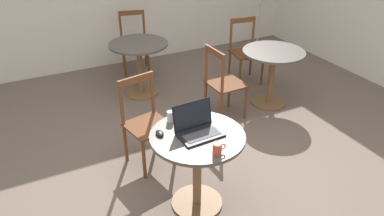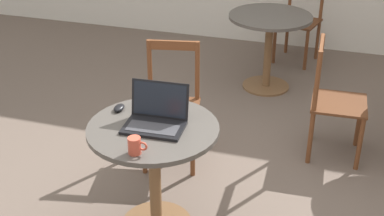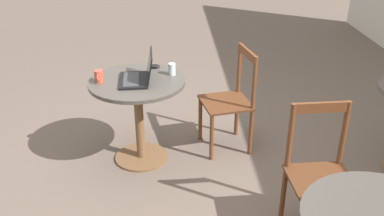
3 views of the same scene
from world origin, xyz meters
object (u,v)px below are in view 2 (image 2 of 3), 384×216
at_px(drinking_glass, 152,96).
at_px(mouse, 119,108).
at_px(cafe_table_far, 269,34).
at_px(chair_mid_left, 333,102).
at_px(chair_far_back, 300,20).
at_px(mug, 135,146).
at_px(chair_near_back, 172,106).
at_px(laptop, 156,118).
at_px(cafe_table_near, 154,153).

bearing_deg(drinking_glass, mouse, -136.73).
height_order(cafe_table_far, mouse, mouse).
distance_m(chair_mid_left, chair_far_back, 1.94).
relative_size(mouse, drinking_glass, 1.02).
relative_size(mug, drinking_glass, 1.13).
distance_m(chair_near_back, chair_far_back, 2.41).
relative_size(chair_mid_left, chair_far_back, 1.00).
relative_size(laptop, drinking_glass, 3.74).
height_order(chair_mid_left, drinking_glass, chair_mid_left).
bearing_deg(cafe_table_near, mug, -87.39).
xyz_separation_m(cafe_table_far, drinking_glass, (-0.42, -2.01, 0.23)).
relative_size(cafe_table_far, chair_far_back, 0.85).
relative_size(chair_mid_left, drinking_glass, 9.45).
height_order(chair_far_back, drinking_glass, chair_far_back).
bearing_deg(mouse, chair_far_back, 75.39).
xyz_separation_m(chair_near_back, mug, (0.18, -1.10, 0.34)).
height_order(cafe_table_near, chair_near_back, chair_near_back).
height_order(chair_near_back, chair_mid_left, same).
bearing_deg(cafe_table_near, chair_far_back, 80.87).
bearing_deg(laptop, chair_mid_left, 51.18).
relative_size(chair_near_back, drinking_glass, 9.45).
xyz_separation_m(laptop, mug, (0.00, -0.32, -0.00)).
bearing_deg(mouse, chair_near_back, 80.62).
relative_size(cafe_table_near, cafe_table_far, 1.00).
distance_m(chair_mid_left, laptop, 1.59).
height_order(mug, drinking_glass, same).
xyz_separation_m(chair_mid_left, mug, (-0.98, -1.53, 0.34)).
height_order(chair_mid_left, mouse, chair_mid_left).
xyz_separation_m(chair_near_back, chair_far_back, (0.67, 2.31, 0.00)).
bearing_deg(chair_mid_left, drinking_glass, -139.41).
bearing_deg(chair_mid_left, mug, -122.47).
bearing_deg(cafe_table_far, chair_far_back, 76.33).
bearing_deg(chair_mid_left, laptop, -128.82).
distance_m(cafe_table_near, mouse, 0.37).
height_order(chair_near_back, mug, chair_near_back).
distance_m(chair_far_back, laptop, 3.15).
xyz_separation_m(chair_mid_left, laptop, (-0.98, -1.21, 0.34)).
relative_size(cafe_table_near, drinking_glass, 8.05).
height_order(mouse, mug, mug).
bearing_deg(laptop, mug, -89.81).
bearing_deg(drinking_glass, laptop, -65.09).
bearing_deg(mouse, laptop, -21.69).
bearing_deg(mouse, chair_mid_left, 40.95).
xyz_separation_m(cafe_table_near, chair_far_back, (0.50, 3.11, -0.10)).
relative_size(cafe_table_near, chair_far_back, 0.85).
xyz_separation_m(chair_mid_left, drinking_glass, (-1.10, -0.94, 0.34)).
height_order(chair_near_back, mouse, chair_near_back).
height_order(laptop, mouse, laptop).
relative_size(cafe_table_near, laptop, 2.15).
bearing_deg(chair_far_back, mug, -98.11).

